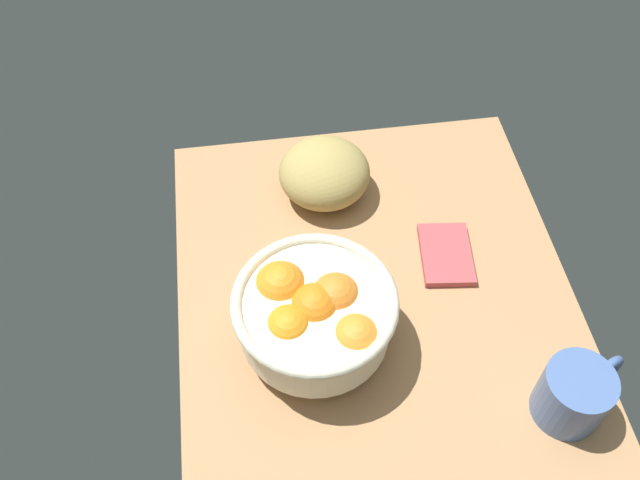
# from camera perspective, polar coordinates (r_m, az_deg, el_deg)

# --- Properties ---
(ground_plane) EXTENTS (0.68, 0.58, 0.03)m
(ground_plane) POSITION_cam_1_polar(r_m,az_deg,el_deg) (1.05, 4.55, -4.82)
(ground_plane) COLOR #AF8054
(fruit_bowl) EXTENTS (0.22, 0.22, 0.12)m
(fruit_bowl) POSITION_cam_1_polar(r_m,az_deg,el_deg) (0.93, -0.47, -6.04)
(fruit_bowl) COLOR beige
(fruit_bowl) RESTS_ON ground
(bread_loaf) EXTENTS (0.15, 0.15, 0.09)m
(bread_loaf) POSITION_cam_1_polar(r_m,az_deg,el_deg) (1.12, 0.36, 5.53)
(bread_loaf) COLOR tan
(bread_loaf) RESTS_ON ground
(napkin_folded) EXTENTS (0.12, 0.09, 0.01)m
(napkin_folded) POSITION_cam_1_polar(r_m,az_deg,el_deg) (1.08, 10.30, -1.17)
(napkin_folded) COLOR #B94B4E
(napkin_folded) RESTS_ON ground
(mug) EXTENTS (0.09, 0.13, 0.09)m
(mug) POSITION_cam_1_polar(r_m,az_deg,el_deg) (0.96, 20.17, -11.75)
(mug) COLOR #4A68A5
(mug) RESTS_ON ground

